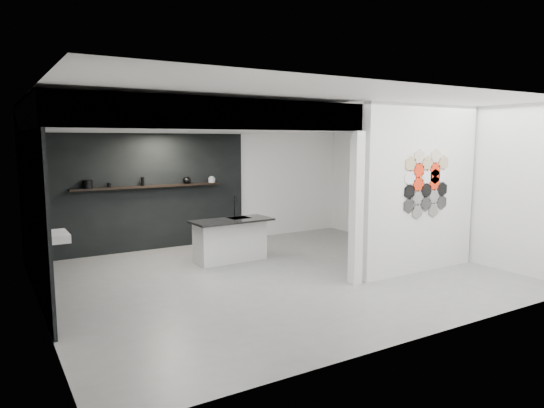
{
  "coord_description": "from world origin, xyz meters",
  "views": [
    {
      "loc": [
        -4.06,
        -6.6,
        2.21
      ],
      "look_at": [
        0.1,
        0.3,
        1.15
      ],
      "focal_mm": 32.0,
      "sensor_mm": 36.0,
      "label": 1
    }
  ],
  "objects_px": {
    "glass_vase": "(212,179)",
    "utensil_cup": "(109,185)",
    "stockpot": "(88,184)",
    "bottle_dark": "(143,182)",
    "glass_bowl": "(212,180)",
    "partition_panel": "(421,189)",
    "kitchen_island": "(230,239)",
    "wall_basin": "(53,237)",
    "kettle": "(187,180)"
  },
  "relations": [
    {
      "from": "utensil_cup",
      "to": "bottle_dark",
      "type": "bearing_deg",
      "value": 0.0
    },
    {
      "from": "partition_panel",
      "to": "kitchen_island",
      "type": "relative_size",
      "value": 1.87
    },
    {
      "from": "kettle",
      "to": "glass_vase",
      "type": "bearing_deg",
      "value": 20.56
    },
    {
      "from": "bottle_dark",
      "to": "utensil_cup",
      "type": "distance_m",
      "value": 0.65
    },
    {
      "from": "kitchen_island",
      "to": "glass_bowl",
      "type": "bearing_deg",
      "value": 75.14
    },
    {
      "from": "kitchen_island",
      "to": "glass_vase",
      "type": "distance_m",
      "value": 1.89
    },
    {
      "from": "partition_panel",
      "to": "wall_basin",
      "type": "distance_m",
      "value": 5.78
    },
    {
      "from": "partition_panel",
      "to": "bottle_dark",
      "type": "distance_m",
      "value": 5.25
    },
    {
      "from": "wall_basin",
      "to": "glass_bowl",
      "type": "relative_size",
      "value": 4.14
    },
    {
      "from": "utensil_cup",
      "to": "glass_vase",
      "type": "bearing_deg",
      "value": 0.0
    },
    {
      "from": "partition_panel",
      "to": "glass_vase",
      "type": "relative_size",
      "value": 21.18
    },
    {
      "from": "stockpot",
      "to": "glass_vase",
      "type": "height_order",
      "value": "stockpot"
    },
    {
      "from": "stockpot",
      "to": "bottle_dark",
      "type": "relative_size",
      "value": 1.13
    },
    {
      "from": "partition_panel",
      "to": "utensil_cup",
      "type": "xyz_separation_m",
      "value": [
        -4.2,
        3.87,
        -0.04
      ]
    },
    {
      "from": "kettle",
      "to": "glass_bowl",
      "type": "height_order",
      "value": "kettle"
    },
    {
      "from": "bottle_dark",
      "to": "kitchen_island",
      "type": "bearing_deg",
      "value": -54.35
    },
    {
      "from": "kitchen_island",
      "to": "bottle_dark",
      "type": "distance_m",
      "value": 2.19
    },
    {
      "from": "partition_panel",
      "to": "kettle",
      "type": "xyz_separation_m",
      "value": [
        -2.64,
        3.87,
        -0.01
      ]
    },
    {
      "from": "stockpot",
      "to": "utensil_cup",
      "type": "distance_m",
      "value": 0.39
    },
    {
      "from": "stockpot",
      "to": "bottle_dark",
      "type": "bearing_deg",
      "value": 0.0
    },
    {
      "from": "stockpot",
      "to": "kettle",
      "type": "relative_size",
      "value": 1.12
    },
    {
      "from": "glass_vase",
      "to": "utensil_cup",
      "type": "bearing_deg",
      "value": 180.0
    },
    {
      "from": "partition_panel",
      "to": "utensil_cup",
      "type": "height_order",
      "value": "partition_panel"
    },
    {
      "from": "partition_panel",
      "to": "glass_bowl",
      "type": "xyz_separation_m",
      "value": [
        -2.08,
        3.87,
        -0.03
      ]
    },
    {
      "from": "partition_panel",
      "to": "glass_bowl",
      "type": "height_order",
      "value": "partition_panel"
    },
    {
      "from": "kitchen_island",
      "to": "stockpot",
      "type": "relative_size",
      "value": 7.89
    },
    {
      "from": "kitchen_island",
      "to": "utensil_cup",
      "type": "bearing_deg",
      "value": 136.03
    },
    {
      "from": "partition_panel",
      "to": "glass_bowl",
      "type": "distance_m",
      "value": 4.39
    },
    {
      "from": "glass_bowl",
      "to": "kitchen_island",
      "type": "bearing_deg",
      "value": -102.52
    },
    {
      "from": "partition_panel",
      "to": "kettle",
      "type": "height_order",
      "value": "partition_panel"
    },
    {
      "from": "stockpot",
      "to": "glass_bowl",
      "type": "relative_size",
      "value": 1.31
    },
    {
      "from": "wall_basin",
      "to": "utensil_cup",
      "type": "distance_m",
      "value": 2.47
    },
    {
      "from": "glass_bowl",
      "to": "utensil_cup",
      "type": "height_order",
      "value": "glass_bowl"
    },
    {
      "from": "glass_bowl",
      "to": "bottle_dark",
      "type": "height_order",
      "value": "bottle_dark"
    },
    {
      "from": "glass_vase",
      "to": "wall_basin",
      "type": "bearing_deg",
      "value": -148.65
    },
    {
      "from": "kettle",
      "to": "glass_bowl",
      "type": "bearing_deg",
      "value": 20.56
    },
    {
      "from": "glass_bowl",
      "to": "bottle_dark",
      "type": "xyz_separation_m",
      "value": [
        -1.48,
        0.0,
        0.03
      ]
    },
    {
      "from": "stockpot",
      "to": "bottle_dark",
      "type": "distance_m",
      "value": 1.03
    },
    {
      "from": "kitchen_island",
      "to": "glass_bowl",
      "type": "height_order",
      "value": "glass_bowl"
    },
    {
      "from": "glass_bowl",
      "to": "glass_vase",
      "type": "height_order",
      "value": "glass_vase"
    },
    {
      "from": "glass_bowl",
      "to": "glass_vase",
      "type": "relative_size",
      "value": 1.1
    },
    {
      "from": "kettle",
      "to": "bottle_dark",
      "type": "height_order",
      "value": "bottle_dark"
    },
    {
      "from": "utensil_cup",
      "to": "stockpot",
      "type": "bearing_deg",
      "value": 180.0
    },
    {
      "from": "partition_panel",
      "to": "bottle_dark",
      "type": "relative_size",
      "value": 16.57
    },
    {
      "from": "kettle",
      "to": "glass_bowl",
      "type": "relative_size",
      "value": 1.18
    },
    {
      "from": "wall_basin",
      "to": "glass_vase",
      "type": "relative_size",
      "value": 4.54
    },
    {
      "from": "wall_basin",
      "to": "glass_vase",
      "type": "xyz_separation_m",
      "value": [
        3.39,
        2.07,
        0.54
      ]
    },
    {
      "from": "partition_panel",
      "to": "bottle_dark",
      "type": "bearing_deg",
      "value": 132.64
    },
    {
      "from": "kettle",
      "to": "utensil_cup",
      "type": "distance_m",
      "value": 1.57
    },
    {
      "from": "kitchen_island",
      "to": "glass_bowl",
      "type": "distance_m",
      "value": 1.89
    }
  ]
}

